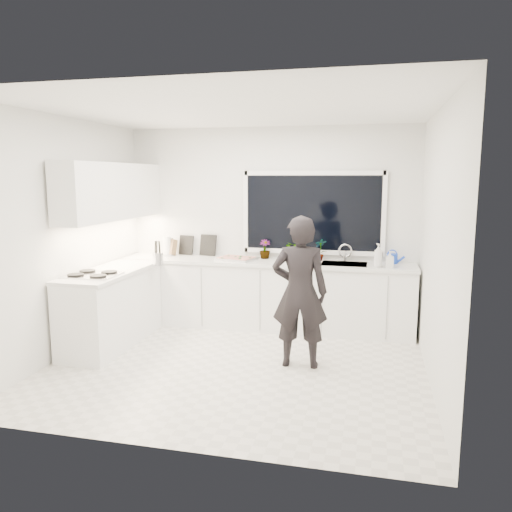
# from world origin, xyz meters

# --- Properties ---
(floor) EXTENTS (4.00, 3.50, 0.02)m
(floor) POSITION_xyz_m (0.00, 0.00, -0.01)
(floor) COLOR beige
(floor) RESTS_ON ground
(wall_back) EXTENTS (4.00, 0.02, 2.70)m
(wall_back) POSITION_xyz_m (0.00, 1.76, 1.35)
(wall_back) COLOR white
(wall_back) RESTS_ON ground
(wall_left) EXTENTS (0.02, 3.50, 2.70)m
(wall_left) POSITION_xyz_m (-2.01, 0.00, 1.35)
(wall_left) COLOR white
(wall_left) RESTS_ON ground
(wall_right) EXTENTS (0.02, 3.50, 2.70)m
(wall_right) POSITION_xyz_m (2.01, 0.00, 1.35)
(wall_right) COLOR white
(wall_right) RESTS_ON ground
(ceiling) EXTENTS (4.00, 3.50, 0.02)m
(ceiling) POSITION_xyz_m (0.00, 0.00, 2.71)
(ceiling) COLOR white
(ceiling) RESTS_ON wall_back
(window) EXTENTS (1.80, 0.02, 1.00)m
(window) POSITION_xyz_m (0.60, 1.73, 1.55)
(window) COLOR black
(window) RESTS_ON wall_back
(base_cabinets_back) EXTENTS (3.92, 0.58, 0.88)m
(base_cabinets_back) POSITION_xyz_m (0.00, 1.45, 0.44)
(base_cabinets_back) COLOR white
(base_cabinets_back) RESTS_ON floor
(base_cabinets_left) EXTENTS (0.58, 1.60, 0.88)m
(base_cabinets_left) POSITION_xyz_m (-1.67, 0.35, 0.44)
(base_cabinets_left) COLOR white
(base_cabinets_left) RESTS_ON floor
(countertop_back) EXTENTS (3.94, 0.62, 0.04)m
(countertop_back) POSITION_xyz_m (0.00, 1.44, 0.90)
(countertop_back) COLOR silver
(countertop_back) RESTS_ON base_cabinets_back
(countertop_left) EXTENTS (0.62, 1.60, 0.04)m
(countertop_left) POSITION_xyz_m (-1.67, 0.35, 0.90)
(countertop_left) COLOR silver
(countertop_left) RESTS_ON base_cabinets_left
(upper_cabinets) EXTENTS (0.34, 2.10, 0.70)m
(upper_cabinets) POSITION_xyz_m (-1.79, 0.70, 1.85)
(upper_cabinets) COLOR white
(upper_cabinets) RESTS_ON wall_left
(sink) EXTENTS (0.58, 0.42, 0.14)m
(sink) POSITION_xyz_m (1.05, 1.45, 0.87)
(sink) COLOR silver
(sink) RESTS_ON countertop_back
(faucet) EXTENTS (0.03, 0.03, 0.22)m
(faucet) POSITION_xyz_m (1.05, 1.65, 1.03)
(faucet) COLOR silver
(faucet) RESTS_ON countertop_back
(stovetop) EXTENTS (0.56, 0.48, 0.03)m
(stovetop) POSITION_xyz_m (-1.69, -0.00, 0.94)
(stovetop) COLOR black
(stovetop) RESTS_ON countertop_left
(person) EXTENTS (0.63, 0.44, 1.64)m
(person) POSITION_xyz_m (0.66, 0.16, 0.82)
(person) COLOR black
(person) RESTS_ON floor
(pizza_tray) EXTENTS (0.56, 0.47, 0.03)m
(pizza_tray) POSITION_xyz_m (-0.39, 1.42, 0.94)
(pizza_tray) COLOR silver
(pizza_tray) RESTS_ON countertop_back
(pizza) EXTENTS (0.51, 0.42, 0.01)m
(pizza) POSITION_xyz_m (-0.39, 1.42, 0.95)
(pizza) COLOR red
(pizza) RESTS_ON pizza_tray
(watering_can) EXTENTS (0.14, 0.14, 0.13)m
(watering_can) POSITION_xyz_m (1.65, 1.61, 0.98)
(watering_can) COLOR blue
(watering_can) RESTS_ON countertop_back
(paper_towel_roll) EXTENTS (0.13, 0.13, 0.26)m
(paper_towel_roll) POSITION_xyz_m (-1.44, 1.55, 1.05)
(paper_towel_roll) COLOR silver
(paper_towel_roll) RESTS_ON countertop_back
(knife_block) EXTENTS (0.15, 0.13, 0.22)m
(knife_block) POSITION_xyz_m (-1.40, 1.59, 1.03)
(knife_block) COLOR olive
(knife_block) RESTS_ON countertop_back
(utensil_crock) EXTENTS (0.15, 0.15, 0.16)m
(utensil_crock) POSITION_xyz_m (-1.25, 0.80, 1.00)
(utensil_crock) COLOR silver
(utensil_crock) RESTS_ON countertop_left
(picture_frame_large) EXTENTS (0.22, 0.06, 0.28)m
(picture_frame_large) POSITION_xyz_m (-1.21, 1.69, 1.06)
(picture_frame_large) COLOR black
(picture_frame_large) RESTS_ON countertop_back
(picture_frame_small) EXTENTS (0.25, 0.07, 0.30)m
(picture_frame_small) POSITION_xyz_m (-0.88, 1.69, 1.07)
(picture_frame_small) COLOR black
(picture_frame_small) RESTS_ON countertop_back
(herb_plants) EXTENTS (0.94, 0.33, 0.31)m
(herb_plants) POSITION_xyz_m (0.35, 1.61, 1.07)
(herb_plants) COLOR #26662D
(herb_plants) RESTS_ON countertop_back
(soap_bottles) EXTENTS (0.26, 0.15, 0.29)m
(soap_bottles) POSITION_xyz_m (1.52, 1.30, 1.05)
(soap_bottles) COLOR #D8BF66
(soap_bottles) RESTS_ON countertop_back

